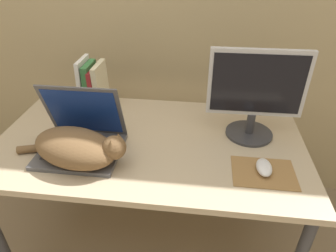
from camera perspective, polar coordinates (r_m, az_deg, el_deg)
The scene contains 7 objects.
desk at distance 1.37m, azimuth -3.44°, elevation -4.92°, with size 1.35×0.75×0.71m.
laptop at distance 1.29m, azimuth -16.15°, elevation -2.33°, with size 0.33×0.28×0.28m.
cat at distance 1.22m, azimuth -16.88°, elevation -3.92°, with size 0.48×0.30×0.14m.
external_monitor at distance 1.31m, azimuth 16.36°, elevation 6.01°, with size 0.40×0.21×0.40m.
mousepad at distance 1.21m, azimuth 17.74°, elevation -8.44°, with size 0.24×0.18×0.00m.
computer_mouse at distance 1.20m, azimuth 17.83°, elevation -7.50°, with size 0.06×0.10×0.04m.
book_row at distance 1.60m, azimuth -14.09°, elevation 7.62°, with size 0.12×0.17×0.25m.
Camera 1 is at (0.22, -0.70, 1.47)m, focal length 32.00 mm.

